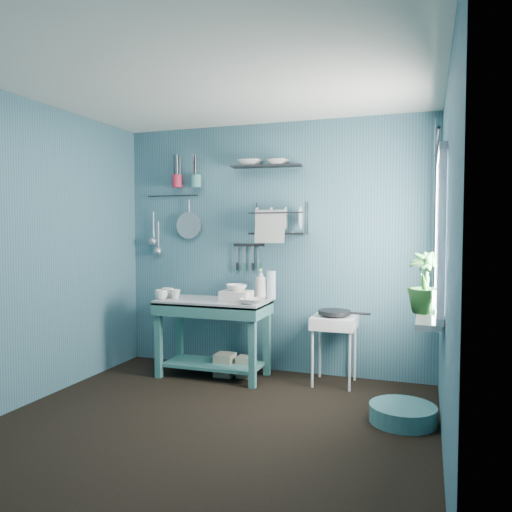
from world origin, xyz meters
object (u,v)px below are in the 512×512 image
(mug_right, at_px, (168,293))
(utensil_cup_teal, at_px, (196,181))
(wash_tub, at_px, (236,296))
(storage_tin_small, at_px, (245,367))
(utensil_cup_magenta, at_px, (177,181))
(soap_bottle, at_px, (261,284))
(mug_mid, at_px, (175,294))
(storage_tin_large, at_px, (225,365))
(dish_rack, at_px, (279,218))
(mug_left, at_px, (161,295))
(potted_plant, at_px, (425,283))
(water_bottle, at_px, (271,285))
(floor_basin, at_px, (403,414))
(work_counter, at_px, (213,338))
(colander, at_px, (189,225))
(frying_pan, at_px, (334,312))
(hotplate_stand, at_px, (334,350))

(mug_right, distance_m, utensil_cup_teal, 1.19)
(wash_tub, xyz_separation_m, storage_tin_small, (0.05, 0.10, -0.70))
(utensil_cup_magenta, bearing_deg, soap_bottle, -7.35)
(mug_mid, bearing_deg, soap_bottle, 18.00)
(utensil_cup_teal, xyz_separation_m, storage_tin_large, (0.43, -0.28, -1.83))
(dish_rack, bearing_deg, storage_tin_large, -158.94)
(mug_mid, relative_size, storage_tin_large, 0.45)
(mug_left, distance_m, mug_mid, 0.14)
(potted_plant, bearing_deg, mug_left, 169.09)
(mug_mid, xyz_separation_m, soap_bottle, (0.80, 0.26, 0.10))
(water_bottle, distance_m, dish_rack, 0.66)
(storage_tin_large, distance_m, floor_basin, 1.84)
(work_counter, bearing_deg, water_bottle, 11.08)
(floor_basin, bearing_deg, mug_mid, 165.69)
(colander, bearing_deg, mug_left, -94.73)
(colander, xyz_separation_m, potted_plant, (2.39, -0.98, -0.43))
(water_bottle, bearing_deg, potted_plant, -30.68)
(wash_tub, height_order, utensil_cup_teal, utensil_cup_teal)
(mug_left, xyz_separation_m, dish_rack, (1.06, 0.44, 0.74))
(mug_right, bearing_deg, storage_tin_large, 4.76)
(soap_bottle, distance_m, potted_plant, 1.75)
(storage_tin_large, bearing_deg, work_counter, -153.43)
(mug_left, relative_size, frying_pan, 0.41)
(hotplate_stand, distance_m, storage_tin_small, 0.89)
(wash_tub, distance_m, potted_plant, 1.82)
(water_bottle, bearing_deg, wash_tub, -138.37)
(hotplate_stand, height_order, utensil_cup_teal, utensil_cup_teal)
(water_bottle, xyz_separation_m, dish_rack, (0.06, 0.06, 0.65))
(wash_tub, xyz_separation_m, utensil_cup_magenta, (-0.80, 0.35, 1.14))
(work_counter, distance_m, hotplate_stand, 1.17)
(mug_mid, relative_size, floor_basin, 0.20)
(work_counter, relative_size, dish_rack, 1.93)
(mug_left, xyz_separation_m, hotplate_stand, (1.64, 0.30, -0.48))
(work_counter, height_order, floor_basin, work_counter)
(soap_bottle, relative_size, floor_basin, 0.61)
(mug_mid, relative_size, frying_pan, 0.33)
(wash_tub, height_order, potted_plant, potted_plant)
(utensil_cup_teal, height_order, storage_tin_small, utensil_cup_teal)
(storage_tin_small, bearing_deg, hotplate_stand, 4.33)
(mug_left, height_order, soap_bottle, soap_bottle)
(mug_mid, distance_m, water_bottle, 0.95)
(mug_mid, bearing_deg, dish_rack, 19.27)
(mug_left, relative_size, storage_tin_small, 0.61)
(work_counter, bearing_deg, wash_tub, -16.42)
(soap_bottle, relative_size, potted_plant, 0.68)
(work_counter, relative_size, storage_tin_large, 4.83)
(wash_tub, distance_m, dish_rack, 0.86)
(storage_tin_large, bearing_deg, utensil_cup_magenta, 157.14)
(dish_rack, bearing_deg, storage_tin_small, -149.18)
(mug_left, relative_size, potted_plant, 0.28)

